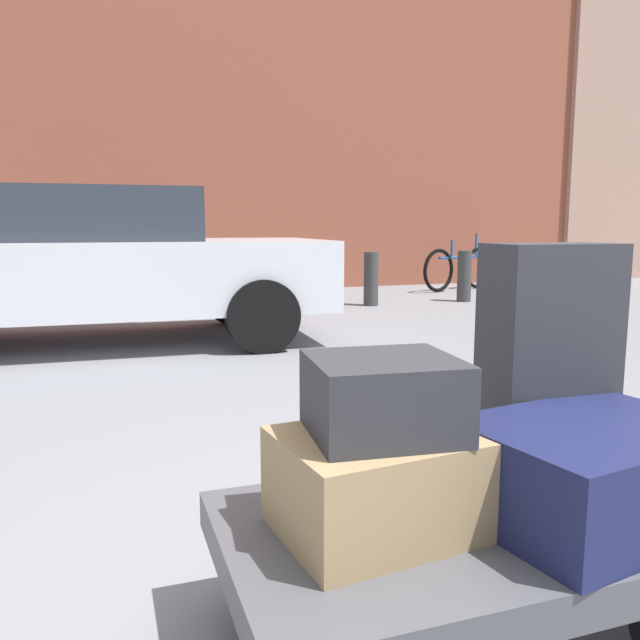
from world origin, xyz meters
TOP-DOWN VIEW (x-y plane):
  - ground_plane at (0.00, 0.00)m, footprint 60.00×60.00m
  - building_facade_brick at (2.00, 9.81)m, footprint 24.00×1.20m
  - luggage_cart at (0.00, 0.00)m, footprint 1.30×0.76m
  - suitcase_tan_center at (-0.25, 0.01)m, footprint 0.54×0.43m
  - suitcase_navy_rear_left at (0.29, -0.11)m, footprint 0.70×0.56m
  - suitcase_charcoal_rear_right at (0.41, 0.23)m, footprint 0.40×0.23m
  - duffel_bag_charcoal_topmost_pile at (-0.25, 0.01)m, footprint 0.38×0.35m
  - parked_car at (-1.03, 4.85)m, footprint 4.37×2.06m
  - bicycle_leaning at (4.90, 8.08)m, footprint 1.68×0.64m
  - bollard_kerb_near at (2.62, 6.62)m, footprint 0.20×0.20m
  - bollard_kerb_mid at (4.10, 6.62)m, footprint 0.20×0.20m
  - bollard_kerb_far at (5.58, 6.62)m, footprint 0.20×0.20m
  - bollard_corner at (6.44, 6.62)m, footprint 0.20×0.20m

SIDE VIEW (x-z plane):
  - ground_plane at x=0.00m, z-range 0.00..0.00m
  - luggage_cart at x=0.00m, z-range 0.10..0.44m
  - bollard_kerb_near at x=2.62m, z-range 0.00..0.74m
  - bollard_kerb_mid at x=4.10m, z-range 0.00..0.74m
  - bollard_kerb_far at x=5.58m, z-range 0.00..0.74m
  - bollard_corner at x=6.44m, z-range 0.00..0.74m
  - bicycle_leaning at x=4.90m, z-range -0.11..0.85m
  - suitcase_tan_center at x=-0.25m, z-range 0.34..0.59m
  - suitcase_navy_rear_left at x=0.29m, z-range 0.34..0.59m
  - duffel_bag_charcoal_topmost_pile at x=-0.25m, z-range 0.59..0.78m
  - suitcase_charcoal_rear_right at x=0.41m, z-range 0.34..1.04m
  - parked_car at x=-1.03m, z-range 0.05..1.47m
  - building_facade_brick at x=2.00m, z-range 0.00..9.44m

